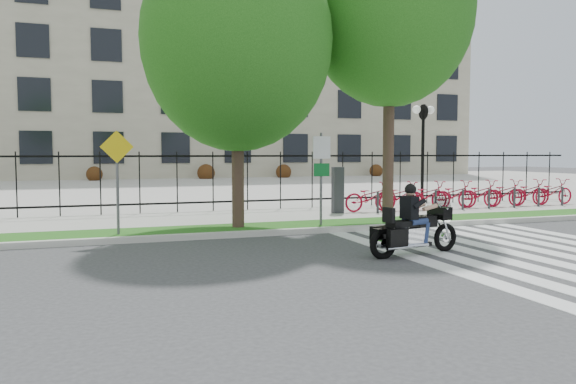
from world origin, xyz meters
name	(u,v)px	position (x,y,z in m)	size (l,w,h in m)	color
ground	(318,268)	(0.00, 0.00, 0.00)	(120.00, 120.00, 0.00)	#353537
curb	(256,233)	(0.00, 4.10, 0.07)	(60.00, 0.20, 0.15)	#BBB9B0
grass_verge	(247,229)	(0.00, 4.95, 0.07)	(60.00, 1.50, 0.15)	#225916
sidewalk	(225,219)	(0.00, 7.45, 0.07)	(60.00, 3.50, 0.15)	#A5A29A
plaza	(159,187)	(0.00, 25.00, 0.05)	(80.00, 34.00, 0.10)	#A5A29A
crosswalk_stripes	(528,252)	(4.83, 0.00, 0.01)	(5.70, 8.00, 0.01)	silver
iron_fence	(213,181)	(0.00, 9.20, 1.15)	(30.00, 0.06, 2.00)	black
office_building	(132,68)	(0.00, 44.92, 9.97)	(60.00, 21.90, 20.15)	gray
lamp_post_right	(423,128)	(10.00, 12.00, 3.21)	(1.06, 0.70, 4.25)	black
street_tree_1	(237,41)	(-0.23, 4.95, 4.99)	(4.98, 4.98, 7.71)	#3A2820
street_tree_2	(390,11)	(4.26, 4.95, 6.14)	(4.75, 4.75, 8.73)	#3A2820
bike_share_station	(466,194)	(8.67, 7.20, 0.64)	(10.01, 0.87, 1.50)	#2D2D33
sign_pole_regulatory	(321,166)	(2.00, 4.58, 1.74)	(0.50, 0.09, 2.50)	#59595B
sign_pole_warning	(117,168)	(-3.29, 4.58, 1.74)	(0.78, 0.09, 2.49)	#59595B
motorcycle_rider	(415,227)	(2.37, 0.52, 0.59)	(2.30, 0.86, 1.78)	black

